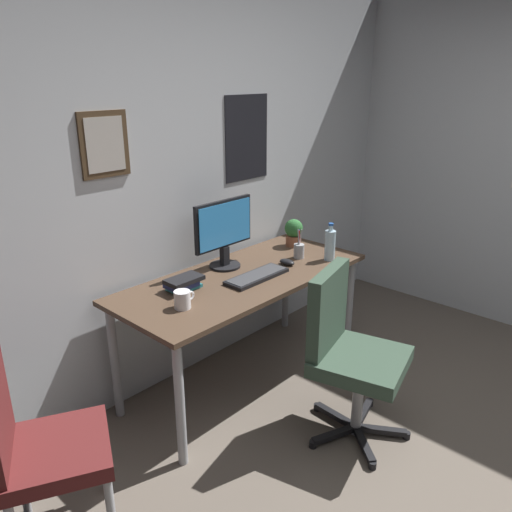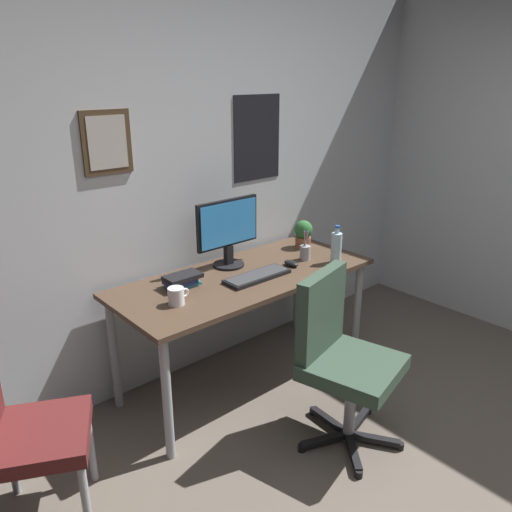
{
  "view_description": "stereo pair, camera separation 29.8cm",
  "coord_description": "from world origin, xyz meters",
  "px_view_note": "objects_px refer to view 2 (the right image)",
  "views": [
    {
      "loc": [
        -1.96,
        -0.28,
        1.91
      ],
      "look_at": [
        0.11,
        1.62,
        0.89
      ],
      "focal_mm": 35.56,
      "sensor_mm": 36.0,
      "label": 1
    },
    {
      "loc": [
        -1.75,
        -0.49,
        1.91
      ],
      "look_at": [
        0.11,
        1.62,
        0.89
      ],
      "focal_mm": 35.56,
      "sensor_mm": 36.0,
      "label": 2
    }
  ],
  "objects_px": {
    "office_chair": "(340,352)",
    "pen_cup": "(305,252)",
    "potted_plant": "(303,233)",
    "book_stack_left": "(182,280)",
    "keyboard": "(257,276)",
    "water_bottle": "(336,247)",
    "monitor": "(228,230)",
    "computer_mouse": "(291,263)",
    "coffee_mug_near": "(176,296)",
    "side_chair": "(19,427)"
  },
  "relations": [
    {
      "from": "monitor",
      "to": "pen_cup",
      "type": "relative_size",
      "value": 2.3
    },
    {
      "from": "potted_plant",
      "to": "pen_cup",
      "type": "height_order",
      "value": "pen_cup"
    },
    {
      "from": "keyboard",
      "to": "water_bottle",
      "type": "xyz_separation_m",
      "value": [
        0.56,
        -0.14,
        0.09
      ]
    },
    {
      "from": "computer_mouse",
      "to": "pen_cup",
      "type": "distance_m",
      "value": 0.16
    },
    {
      "from": "coffee_mug_near",
      "to": "pen_cup",
      "type": "distance_m",
      "value": 1.02
    },
    {
      "from": "side_chair",
      "to": "pen_cup",
      "type": "height_order",
      "value": "pen_cup"
    },
    {
      "from": "office_chair",
      "to": "book_stack_left",
      "type": "distance_m",
      "value": 0.98
    },
    {
      "from": "water_bottle",
      "to": "pen_cup",
      "type": "height_order",
      "value": "water_bottle"
    },
    {
      "from": "office_chair",
      "to": "side_chair",
      "type": "distance_m",
      "value": 1.55
    },
    {
      "from": "side_chair",
      "to": "book_stack_left",
      "type": "relative_size",
      "value": 4.1
    },
    {
      "from": "computer_mouse",
      "to": "water_bottle",
      "type": "bearing_deg",
      "value": -29.65
    },
    {
      "from": "water_bottle",
      "to": "book_stack_left",
      "type": "height_order",
      "value": "water_bottle"
    },
    {
      "from": "side_chair",
      "to": "book_stack_left",
      "type": "height_order",
      "value": "side_chair"
    },
    {
      "from": "office_chair",
      "to": "water_bottle",
      "type": "xyz_separation_m",
      "value": [
        0.56,
        0.52,
        0.32
      ]
    },
    {
      "from": "side_chair",
      "to": "monitor",
      "type": "xyz_separation_m",
      "value": [
        1.46,
        0.42,
        0.48
      ]
    },
    {
      "from": "potted_plant",
      "to": "book_stack_left",
      "type": "xyz_separation_m",
      "value": [
        -1.04,
        -0.03,
        -0.06
      ]
    },
    {
      "from": "water_bottle",
      "to": "pen_cup",
      "type": "distance_m",
      "value": 0.21
    },
    {
      "from": "side_chair",
      "to": "water_bottle",
      "type": "distance_m",
      "value": 2.05
    },
    {
      "from": "office_chair",
      "to": "book_stack_left",
      "type": "height_order",
      "value": "office_chair"
    },
    {
      "from": "keyboard",
      "to": "computer_mouse",
      "type": "bearing_deg",
      "value": 2.06
    },
    {
      "from": "office_chair",
      "to": "side_chair",
      "type": "xyz_separation_m",
      "value": [
        -1.46,
        0.52,
        -0.03
      ]
    },
    {
      "from": "computer_mouse",
      "to": "potted_plant",
      "type": "xyz_separation_m",
      "value": [
        0.33,
        0.21,
        0.09
      ]
    },
    {
      "from": "potted_plant",
      "to": "coffee_mug_near",
      "type": "bearing_deg",
      "value": -169.86
    },
    {
      "from": "office_chair",
      "to": "side_chair",
      "type": "bearing_deg",
      "value": 160.31
    },
    {
      "from": "monitor",
      "to": "coffee_mug_near",
      "type": "relative_size",
      "value": 3.66
    },
    {
      "from": "side_chair",
      "to": "water_bottle",
      "type": "relative_size",
      "value": 3.47
    },
    {
      "from": "monitor",
      "to": "book_stack_left",
      "type": "bearing_deg",
      "value": -167.99
    },
    {
      "from": "side_chair",
      "to": "monitor",
      "type": "height_order",
      "value": "monitor"
    },
    {
      "from": "office_chair",
      "to": "water_bottle",
      "type": "relative_size",
      "value": 3.76
    },
    {
      "from": "coffee_mug_near",
      "to": "pen_cup",
      "type": "height_order",
      "value": "pen_cup"
    },
    {
      "from": "coffee_mug_near",
      "to": "potted_plant",
      "type": "distance_m",
      "value": 1.22
    },
    {
      "from": "side_chair",
      "to": "computer_mouse",
      "type": "height_order",
      "value": "side_chair"
    },
    {
      "from": "monitor",
      "to": "water_bottle",
      "type": "distance_m",
      "value": 0.71
    },
    {
      "from": "keyboard",
      "to": "water_bottle",
      "type": "height_order",
      "value": "water_bottle"
    },
    {
      "from": "monitor",
      "to": "potted_plant",
      "type": "xyz_separation_m",
      "value": [
        0.63,
        -0.06,
        -0.14
      ]
    },
    {
      "from": "coffee_mug_near",
      "to": "pen_cup",
      "type": "bearing_deg",
      "value": 1.47
    },
    {
      "from": "coffee_mug_near",
      "to": "book_stack_left",
      "type": "relative_size",
      "value": 0.59
    },
    {
      "from": "side_chair",
      "to": "monitor",
      "type": "bearing_deg",
      "value": 15.91
    },
    {
      "from": "book_stack_left",
      "to": "office_chair",
      "type": "bearing_deg",
      "value": -64.11
    },
    {
      "from": "water_bottle",
      "to": "potted_plant",
      "type": "xyz_separation_m",
      "value": [
        0.07,
        0.36,
        -0.0
      ]
    },
    {
      "from": "keyboard",
      "to": "computer_mouse",
      "type": "height_order",
      "value": "computer_mouse"
    },
    {
      "from": "office_chair",
      "to": "computer_mouse",
      "type": "distance_m",
      "value": 0.77
    },
    {
      "from": "computer_mouse",
      "to": "keyboard",
      "type": "bearing_deg",
      "value": -177.94
    },
    {
      "from": "office_chair",
      "to": "pen_cup",
      "type": "bearing_deg",
      "value": 56.95
    },
    {
      "from": "book_stack_left",
      "to": "keyboard",
      "type": "bearing_deg",
      "value": -25.32
    },
    {
      "from": "monitor",
      "to": "keyboard",
      "type": "bearing_deg",
      "value": -90.43
    },
    {
      "from": "potted_plant",
      "to": "computer_mouse",
      "type": "bearing_deg",
      "value": -147.19
    },
    {
      "from": "computer_mouse",
      "to": "book_stack_left",
      "type": "relative_size",
      "value": 0.52
    },
    {
      "from": "side_chair",
      "to": "potted_plant",
      "type": "xyz_separation_m",
      "value": [
        2.09,
        0.36,
        0.35
      ]
    },
    {
      "from": "book_stack_left",
      "to": "coffee_mug_near",
      "type": "bearing_deg",
      "value": -130.02
    }
  ]
}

